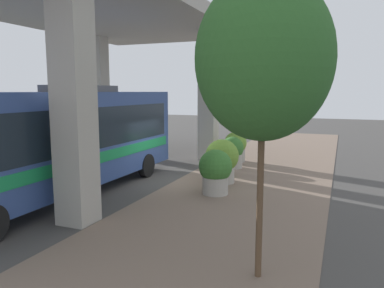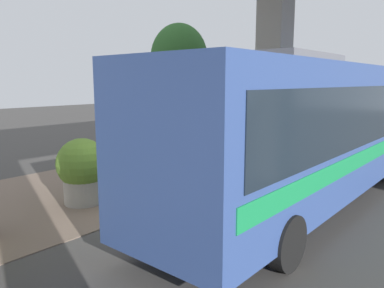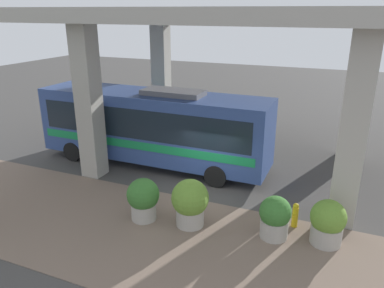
{
  "view_description": "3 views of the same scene",
  "coord_description": "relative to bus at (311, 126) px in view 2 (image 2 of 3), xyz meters",
  "views": [
    {
      "loc": [
        -6.24,
        13.65,
        3.66
      ],
      "look_at": [
        -0.76,
        0.05,
        1.59
      ],
      "focal_mm": 35.0,
      "sensor_mm": 36.0,
      "label": 1
    },
    {
      "loc": [
        6.61,
        -5.93,
        3.23
      ],
      "look_at": [
        -0.55,
        2.5,
        1.38
      ],
      "focal_mm": 35.0,
      "sensor_mm": 36.0,
      "label": 2
    },
    {
      "loc": [
        -12.68,
        -5.1,
        7.36
      ],
      "look_at": [
        -0.16,
        0.19,
        2.47
      ],
      "focal_mm": 35.0,
      "sensor_mm": 36.0,
      "label": 3
    }
  ],
  "objects": [
    {
      "name": "bus",
      "position": [
        0.0,
        0.0,
        0.0
      ],
      "size": [
        2.74,
        11.53,
        3.88
      ],
      "color": "#334C8C",
      "rests_on": "ground"
    },
    {
      "name": "planter_middle",
      "position": [
        -4.56,
        -3.94,
        -1.17
      ],
      "size": [
        1.34,
        1.34,
        1.77
      ],
      "color": "#ADA89E",
      "rests_on": "ground"
    },
    {
      "name": "street_tree_near",
      "position": [
        -7.55,
        3.19,
        2.15
      ],
      "size": [
        2.53,
        2.53,
        5.77
      ],
      "color": "brown",
      "rests_on": "ground"
    },
    {
      "name": "ground_plane",
      "position": [
        -2.7,
        -3.49,
        -2.1
      ],
      "size": [
        80.0,
        80.0,
        0.0
      ],
      "primitive_type": "plane",
      "color": "#474442",
      "rests_on": "ground"
    },
    {
      "name": "sidewalk_strip",
      "position": [
        -5.7,
        -3.49,
        -2.09
      ],
      "size": [
        6.0,
        40.0,
        0.02
      ],
      "color": "#7A6656",
      "rests_on": "ground"
    },
    {
      "name": "planter_extra",
      "position": [
        -4.86,
        -2.21,
        -1.24
      ],
      "size": [
        1.2,
        1.2,
        1.63
      ],
      "color": "#ADA89E",
      "rests_on": "ground"
    }
  ]
}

